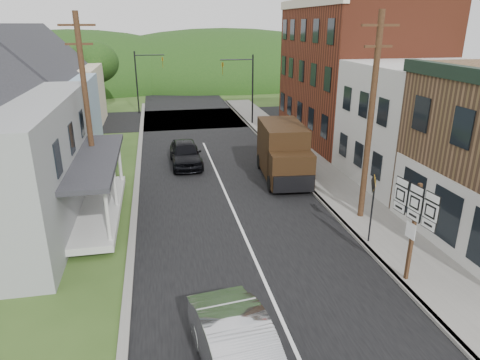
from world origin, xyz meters
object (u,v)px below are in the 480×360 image
silver_sedan (241,357)px  warning_sign (372,199)px  delivery_van (283,152)px  dark_sedan (186,153)px  route_sign_cluster (414,219)px

silver_sedan → warning_sign: bearing=35.2°
delivery_van → dark_sedan: bearing=151.2°
delivery_van → route_sign_cluster: bearing=-78.9°
dark_sedan → delivery_van: bearing=-35.0°
dark_sedan → delivery_van: delivery_van is taller
silver_sedan → route_sign_cluster: 7.37m
dark_sedan → route_sign_cluster: (6.44, -14.58, 1.65)m
route_sign_cluster → warning_sign: route_sign_cluster is taller
route_sign_cluster → warning_sign: (0.02, 2.77, -0.42)m
dark_sedan → warning_sign: (6.46, -11.81, 1.23)m
route_sign_cluster → warning_sign: size_ratio=1.21×
silver_sedan → route_sign_cluster: route_sign_cluster is taller
dark_sedan → route_sign_cluster: 16.02m
warning_sign → dark_sedan: bearing=135.9°
delivery_van → warning_sign: bearing=-76.8°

